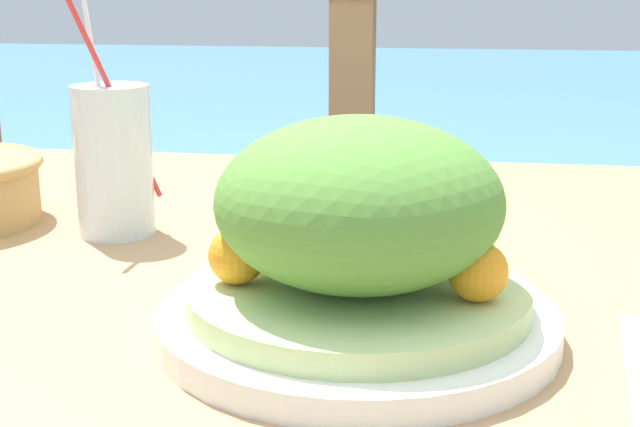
# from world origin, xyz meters

# --- Properties ---
(patio_table) EXTENTS (0.97, 0.89, 0.70)m
(patio_table) POSITION_xyz_m (0.00, 0.00, 0.60)
(patio_table) COLOR tan
(patio_table) RESTS_ON ground_plane
(railing_fence) EXTENTS (2.80, 0.08, 1.00)m
(railing_fence) POSITION_xyz_m (-0.00, 0.71, 0.69)
(railing_fence) COLOR #937551
(railing_fence) RESTS_ON ground_plane
(sea_backdrop) EXTENTS (12.00, 4.00, 0.48)m
(sea_backdrop) POSITION_xyz_m (0.00, 3.21, 0.24)
(sea_backdrop) COLOR teal
(sea_backdrop) RESTS_ON ground_plane
(salad_plate) EXTENTS (0.28, 0.28, 0.15)m
(salad_plate) POSITION_xyz_m (0.10, -0.18, 0.77)
(salad_plate) COLOR white
(salad_plate) RESTS_ON patio_table
(drink_glass) EXTENTS (0.08, 0.07, 0.25)m
(drink_glass) POSITION_xyz_m (-0.16, 0.04, 0.77)
(drink_glass) COLOR silver
(drink_glass) RESTS_ON patio_table
(fork) EXTENTS (0.04, 0.18, 0.00)m
(fork) POSITION_xyz_m (0.29, -0.21, 0.70)
(fork) COLOR silver
(fork) RESTS_ON patio_table
(orange_near_basket) EXTENTS (0.06, 0.06, 0.06)m
(orange_near_basket) POSITION_xyz_m (-0.26, 0.27, 0.73)
(orange_near_basket) COLOR orange
(orange_near_basket) RESTS_ON patio_table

